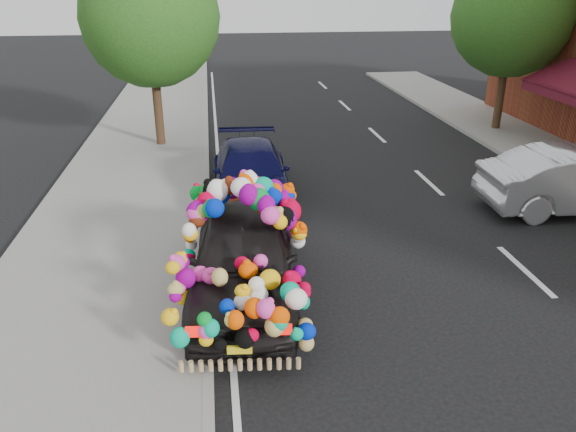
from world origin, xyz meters
The scene contains 8 objects.
ground centered at (0.00, 0.00, 0.00)m, with size 100.00×100.00×0.00m, color black.
sidewalk centered at (-4.30, 0.00, 0.06)m, with size 4.00×60.00×0.12m, color gray.
kerb centered at (-2.35, 0.00, 0.07)m, with size 0.15×60.00×0.13m, color gray.
lane_markings centered at (3.60, 0.00, 0.01)m, with size 6.00×50.00×0.01m, color silver, non-canonical shape.
tree_near_sidewalk centered at (-3.80, 9.50, 4.02)m, with size 4.20×4.20×6.13m.
tree_far_b centered at (8.00, 10.00, 3.89)m, with size 4.00×4.00×5.90m.
plush_art_car centered at (-1.71, -0.16, 1.10)m, with size 2.53×4.76×2.14m.
navy_sedan centered at (-1.24, 4.50, 0.66)m, with size 1.84×4.52×1.31m, color black.
Camera 1 is at (-2.10, -8.65, 5.10)m, focal length 35.00 mm.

